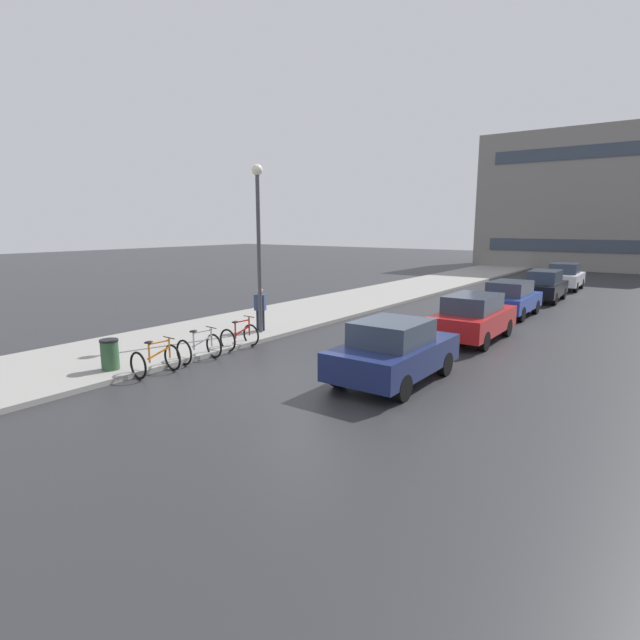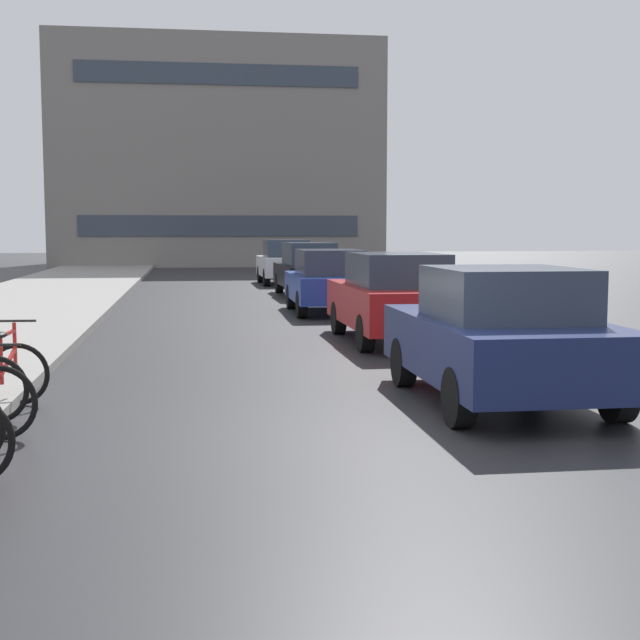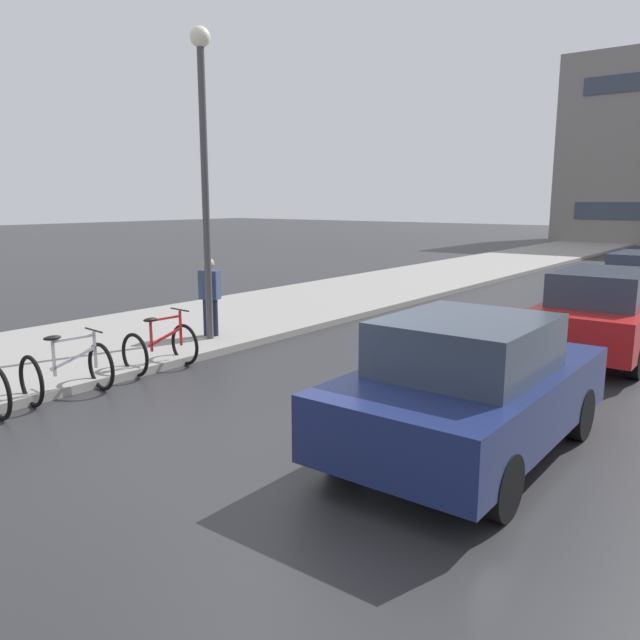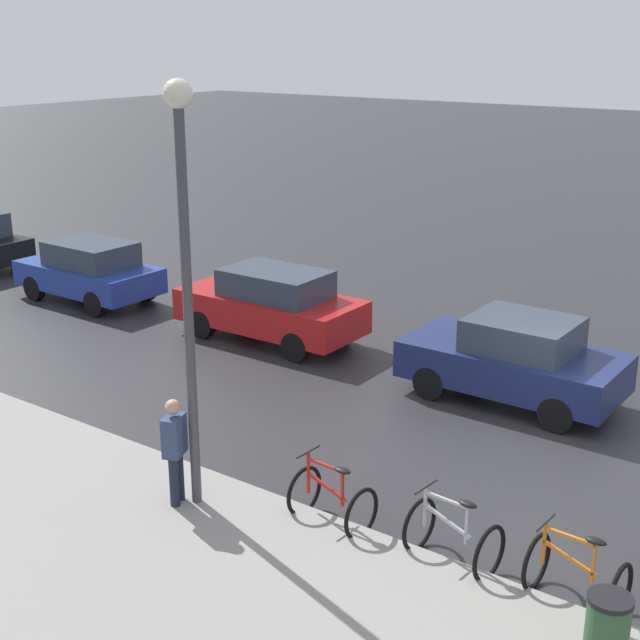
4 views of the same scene
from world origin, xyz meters
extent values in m
plane|color=#28282B|center=(0.00, 0.00, 0.00)|extent=(140.00, 140.00, 0.00)
torus|color=black|center=(-3.62, 2.08, 0.37)|extent=(0.75, 0.10, 0.74)
cube|color=red|center=(-3.66, 1.39, 0.63)|extent=(0.04, 0.04, 0.52)
cube|color=red|center=(-3.63, 2.00, 0.68)|extent=(0.04, 0.04, 0.62)
cube|color=red|center=(-3.64, 1.70, 0.90)|extent=(0.07, 0.61, 0.04)
cube|color=red|center=(-3.65, 1.67, 0.58)|extent=(0.07, 0.69, 0.25)
ellipsoid|color=black|center=(-3.66, 1.39, 0.92)|extent=(0.15, 0.27, 0.07)
cylinder|color=black|center=(-3.63, 2.00, 1.01)|extent=(0.50, 0.06, 0.03)
cube|color=navy|center=(2.05, 1.46, 0.67)|extent=(1.96, 4.02, 0.70)
cube|color=#2D3847|center=(2.05, 1.30, 1.32)|extent=(1.61, 1.89, 0.60)
cylinder|color=black|center=(1.18, 2.71, 0.32)|extent=(0.22, 0.64, 0.64)
cylinder|color=black|center=(2.93, 2.71, 0.32)|extent=(0.22, 0.64, 0.64)
cylinder|color=black|center=(1.17, 0.21, 0.32)|extent=(0.22, 0.64, 0.64)
cylinder|color=black|center=(2.93, 0.21, 0.32)|extent=(0.22, 0.64, 0.64)
cube|color=#AD1919|center=(2.09, 7.31, 0.68)|extent=(1.86, 4.27, 0.72)
cube|color=#2D3847|center=(2.10, 7.14, 1.34)|extent=(1.51, 2.29, 0.59)
cylinder|color=black|center=(1.27, 8.62, 0.32)|extent=(0.23, 0.64, 0.64)
cylinder|color=black|center=(2.89, 8.63, 0.32)|extent=(0.23, 0.64, 0.64)
cylinder|color=black|center=(1.30, 5.98, 0.32)|extent=(0.23, 0.64, 0.64)
cylinder|color=black|center=(2.92, 6.00, 0.32)|extent=(0.23, 0.64, 0.64)
cube|color=navy|center=(1.76, 13.01, 0.64)|extent=(1.87, 3.84, 0.64)
cube|color=#2D3847|center=(1.76, 12.86, 1.26)|extent=(1.53, 2.15, 0.61)
cylinder|color=black|center=(0.95, 14.21, 0.32)|extent=(0.23, 0.64, 0.64)
cylinder|color=black|center=(2.59, 14.19, 0.32)|extent=(0.23, 0.64, 0.64)
cylinder|color=black|center=(0.93, 11.83, 0.32)|extent=(0.23, 0.64, 0.64)
cylinder|color=black|center=(2.57, 11.82, 0.32)|extent=(0.23, 0.64, 0.64)
cube|color=black|center=(1.97, 18.69, 0.64)|extent=(1.80, 4.21, 0.65)
cube|color=#2D3847|center=(1.97, 18.53, 1.31)|extent=(1.44, 2.34, 0.68)
cylinder|color=black|center=(1.19, 19.97, 0.32)|extent=(0.24, 0.65, 0.64)
cylinder|color=black|center=(2.68, 20.00, 0.32)|extent=(0.24, 0.65, 0.64)
cylinder|color=black|center=(1.25, 17.38, 0.32)|extent=(0.24, 0.65, 0.64)
cylinder|color=black|center=(2.74, 17.42, 0.32)|extent=(0.24, 0.65, 0.64)
cube|color=silver|center=(1.88, 24.53, 0.67)|extent=(1.95, 3.77, 0.71)
cube|color=#2D3847|center=(1.88, 24.38, 1.34)|extent=(1.57, 1.86, 0.64)
cylinder|color=black|center=(1.02, 25.67, 0.32)|extent=(0.23, 0.64, 0.64)
cylinder|color=black|center=(2.69, 25.71, 0.32)|extent=(0.23, 0.64, 0.64)
cylinder|color=black|center=(1.06, 23.36, 0.32)|extent=(0.23, 0.64, 0.64)
cylinder|color=black|center=(2.74, 23.39, 0.32)|extent=(0.23, 0.64, 0.64)
cube|color=gray|center=(-0.08, 44.12, 6.17)|extent=(18.05, 9.82, 12.33)
cube|color=#333D4C|center=(-0.08, 39.17, 2.22)|extent=(14.80, 0.06, 1.10)
cube|color=#333D4C|center=(-0.08, 39.17, 10.11)|extent=(14.80, 0.06, 1.10)
camera|label=1|loc=(7.84, -9.74, 3.99)|focal=28.00mm
camera|label=2|loc=(-1.56, -8.65, 2.08)|focal=50.00mm
camera|label=3|loc=(4.85, -5.01, 2.89)|focal=35.00mm
camera|label=4|loc=(-12.67, -4.73, 6.59)|focal=50.00mm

